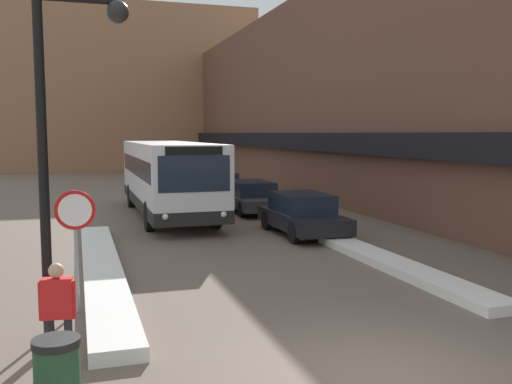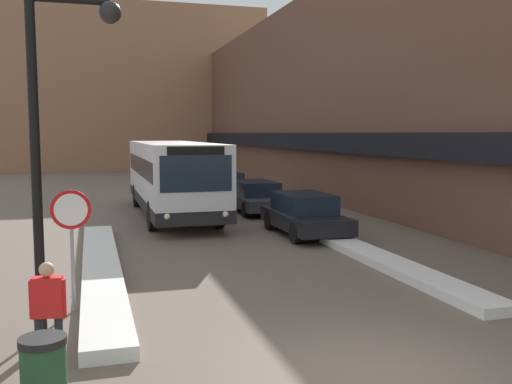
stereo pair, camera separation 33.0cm
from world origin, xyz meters
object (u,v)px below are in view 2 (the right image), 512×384
object	(u,v)px
stop_sign	(71,224)
street_lamp	(55,127)
pedestrian	(48,305)
parked_car_back	(225,185)
parked_car_middle	(255,196)
city_bus	(172,176)
parked_car_front	(305,214)
trash_bin	(44,373)

from	to	relation	value
stop_sign	street_lamp	world-z (taller)	street_lamp
pedestrian	parked_car_back	bearing A→B (deg)	76.96
pedestrian	parked_car_middle	bearing A→B (deg)	70.43
city_bus	parked_car_front	xyz separation A→B (m)	(3.71, -5.77, -0.97)
parked_car_back	trash_bin	xyz separation A→B (m)	(-7.63, -22.60, -0.22)
stop_sign	parked_car_back	bearing A→B (deg)	68.27
trash_bin	parked_car_back	bearing A→B (deg)	71.35
parked_car_back	street_lamp	size ratio (longest dim) A/B	0.80
parked_car_middle	stop_sign	bearing A→B (deg)	-120.16
street_lamp	pedestrian	world-z (taller)	street_lamp
pedestrian	trash_bin	bearing A→B (deg)	-82.44
city_bus	stop_sign	xyz separation A→B (m)	(-3.67, -12.41, 0.04)
parked_car_back	trash_bin	distance (m)	23.86
parked_car_front	trash_bin	xyz separation A→B (m)	(-7.63, -10.73, -0.24)
parked_car_front	parked_car_middle	bearing A→B (deg)	90.00
city_bus	trash_bin	size ratio (longest dim) A/B	12.02
parked_car_front	parked_car_back	bearing A→B (deg)	90.00
parked_car_middle	street_lamp	world-z (taller)	street_lamp
parked_car_middle	street_lamp	size ratio (longest dim) A/B	0.85
parked_car_middle	pedestrian	distance (m)	17.27
parked_car_front	stop_sign	distance (m)	9.98
parked_car_back	parked_car_middle	bearing A→B (deg)	-90.00
city_bus	parked_car_front	distance (m)	6.93
parked_car_middle	street_lamp	bearing A→B (deg)	-117.43
parked_car_front	parked_car_back	xyz separation A→B (m)	(0.00, 11.87, -0.02)
street_lamp	trash_bin	bearing A→B (deg)	-92.84
pedestrian	city_bus	bearing A→B (deg)	82.19
stop_sign	trash_bin	bearing A→B (deg)	-93.53
parked_car_middle	trash_bin	bearing A→B (deg)	-114.44
parked_car_front	stop_sign	xyz separation A→B (m)	(-7.38, -6.64, 1.01)
street_lamp	city_bus	bearing A→B (deg)	74.99
city_bus	parked_car_middle	size ratio (longest dim) A/B	2.37
parked_car_front	stop_sign	world-z (taller)	stop_sign
trash_bin	street_lamp	bearing A→B (deg)	87.16
city_bus	pedestrian	xyz separation A→B (m)	(-3.94, -15.20, -0.73)
city_bus	stop_sign	world-z (taller)	city_bus
parked_car_front	pedestrian	bearing A→B (deg)	-129.07
parked_car_back	pedestrian	distance (m)	22.63
parked_car_middle	stop_sign	size ratio (longest dim) A/B	2.01
parked_car_front	street_lamp	world-z (taller)	street_lamp
city_bus	pedestrian	world-z (taller)	city_bus
city_bus	street_lamp	world-z (taller)	street_lamp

